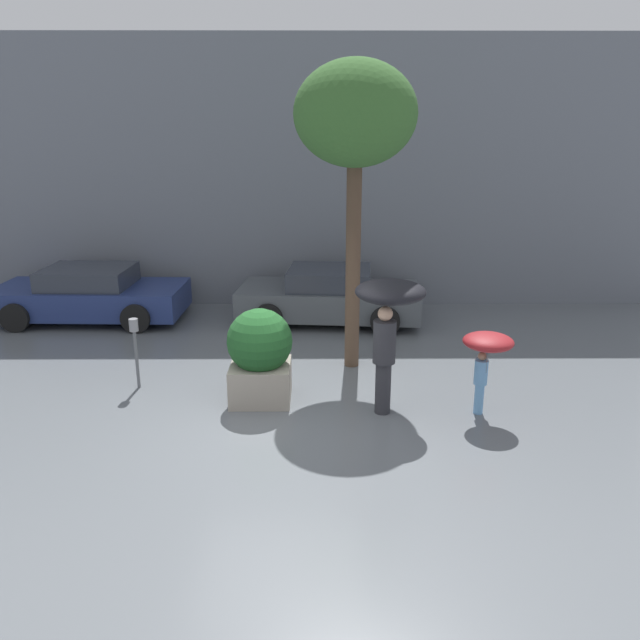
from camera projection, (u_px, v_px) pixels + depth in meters
The scene contains 9 objects.
ground_plane at pixel (277, 424), 8.81m from camera, with size 40.00×40.00×0.00m, color slate.
building_facade at pixel (292, 175), 14.16m from camera, with size 18.00×0.30×6.00m.
planter_box at pixel (260, 355), 9.40m from camera, with size 0.99×0.99×1.45m.
person_adult at pixel (389, 309), 8.82m from camera, with size 1.01×1.01×1.96m.
person_child at pixel (487, 348), 8.80m from camera, with size 0.71×0.71×1.25m.
parked_car_near at pixel (329, 296), 13.44m from camera, with size 3.99×2.24×1.17m.
parked_car_far at pixel (90, 295), 13.53m from camera, with size 4.07×2.06×1.17m.
street_tree at pixel (355, 119), 9.83m from camera, with size 1.96×1.96×5.07m.
parking_meter at pixel (135, 338), 9.83m from camera, with size 0.14×0.14×1.16m.
Camera 1 is at (0.56, -8.01, 3.97)m, focal length 35.00 mm.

